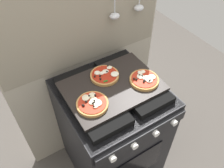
# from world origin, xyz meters

# --- Properties ---
(ground_plane) EXTENTS (4.00, 4.00, 0.00)m
(ground_plane) POSITION_xyz_m (0.00, 0.00, 0.00)
(ground_plane) COLOR #4C4742
(kitchen_backsplash) EXTENTS (1.10, 0.09, 1.55)m
(kitchen_backsplash) POSITION_xyz_m (0.00, 0.33, 0.79)
(kitchen_backsplash) COLOR #B2A893
(kitchen_backsplash) RESTS_ON ground_plane
(stove) EXTENTS (0.60, 0.64, 0.90)m
(stove) POSITION_xyz_m (-0.00, -0.00, 0.45)
(stove) COLOR black
(stove) RESTS_ON ground_plane
(baking_tray) EXTENTS (0.54, 0.38, 0.02)m
(baking_tray) POSITION_xyz_m (0.00, 0.00, 0.91)
(baking_tray) COLOR black
(baking_tray) RESTS_ON stove
(pizza_left) EXTENTS (0.17, 0.17, 0.03)m
(pizza_left) POSITION_xyz_m (-0.16, -0.07, 0.93)
(pizza_left) COLOR #C18947
(pizza_left) RESTS_ON baking_tray
(pizza_right) EXTENTS (0.17, 0.17, 0.03)m
(pizza_right) POSITION_xyz_m (0.18, -0.07, 0.93)
(pizza_right) COLOR tan
(pizza_right) RESTS_ON baking_tray
(pizza_center) EXTENTS (0.17, 0.17, 0.03)m
(pizza_center) POSITION_xyz_m (0.00, 0.08, 0.93)
(pizza_center) COLOR #C18947
(pizza_center) RESTS_ON baking_tray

